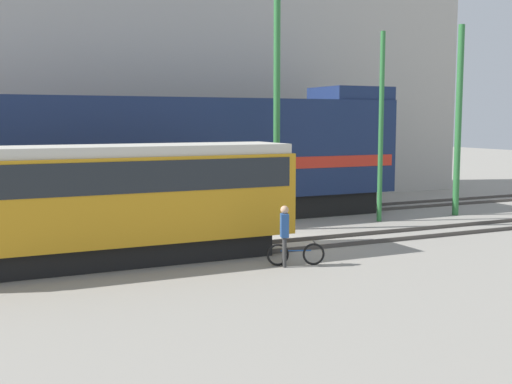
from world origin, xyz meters
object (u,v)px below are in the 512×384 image
freight_locomotive (168,159)px  bicycle (296,254)px  streetcar (103,197)px  person (284,229)px  utility_pole_left (277,116)px  utility_pole_right (458,121)px  utility_pole_center (381,128)px

freight_locomotive → bicycle: bearing=-83.1°
streetcar → person: streetcar is taller
streetcar → utility_pole_left: size_ratio=1.30×
person → utility_pole_left: bearing=65.2°
bicycle → utility_pole_left: utility_pole_left is taller
utility_pole_right → person: bearing=-153.7°
bicycle → utility_pole_right: size_ratio=0.20×
streetcar → utility_pole_right: 16.80m
person → utility_pole_right: (11.66, 5.75, 3.08)m
freight_locomotive → utility_pole_right: 12.86m
freight_locomotive → person: bearing=-85.5°
bicycle → utility_pole_left: 7.39m
utility_pole_left → bicycle: bearing=-111.5°
bicycle → utility_pole_left: (2.27, 5.74, 4.07)m
person → utility_pole_right: size_ratio=0.22×
streetcar → utility_pole_center: size_ratio=1.46×
bicycle → utility_pole_right: bearing=27.0°
freight_locomotive → utility_pole_left: 4.96m
utility_pole_center → utility_pole_right: bearing=0.0°
utility_pole_left → utility_pole_right: bearing=0.0°
freight_locomotive → bicycle: freight_locomotive is taller
freight_locomotive → utility_pole_left: size_ratio=2.37×
person → utility_pole_left: utility_pole_left is taller
person → bicycle: bearing=1.2°
streetcar → utility_pole_left: utility_pole_left is taller
streetcar → utility_pole_left: 8.37m
utility_pole_right → utility_pole_center: bearing=180.0°
person → utility_pole_center: bearing=37.4°
person → utility_pole_right: 13.36m
streetcar → bicycle: bearing=-26.4°
utility_pole_center → streetcar: bearing=-165.2°
streetcar → utility_pole_center: bearing=14.8°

